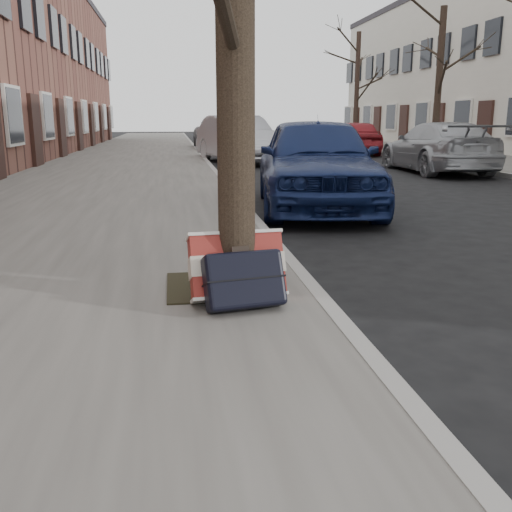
{
  "coord_description": "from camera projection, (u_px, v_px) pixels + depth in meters",
  "views": [
    {
      "loc": [
        -2.35,
        -3.24,
        1.45
      ],
      "look_at": [
        -1.76,
        0.8,
        0.46
      ],
      "focal_mm": 40.0,
      "sensor_mm": 36.0,
      "label": 1
    }
  ],
  "objects": [
    {
      "name": "near_sidewalk",
      "position": [
        128.0,
        164.0,
        17.67
      ],
      "size": [
        5.0,
        70.0,
        0.12
      ],
      "primitive_type": "cube",
      "color": "slate",
      "rests_on": "ground"
    },
    {
      "name": "far_sidewalk",
      "position": [
        475.0,
        160.0,
        19.29
      ],
      "size": [
        4.0,
        70.0,
        0.12
      ],
      "primitive_type": "cube",
      "color": "slate",
      "rests_on": "ground"
    },
    {
      "name": "dirt_patch",
      "position": [
        220.0,
        286.0,
        4.63
      ],
      "size": [
        0.85,
        0.85,
        0.02
      ],
      "primitive_type": "cube",
      "color": "black",
      "rests_on": "near_sidewalk"
    },
    {
      "name": "suitcase_red",
      "position": [
        237.0,
        267.0,
        4.21
      ],
      "size": [
        0.71,
        0.43,
        0.53
      ],
      "primitive_type": "cube",
      "rotation": [
        -0.42,
        0.0,
        0.09
      ],
      "color": "maroon",
      "rests_on": "near_sidewalk"
    },
    {
      "name": "suitcase_navy",
      "position": [
        244.0,
        280.0,
        4.03
      ],
      "size": [
        0.62,
        0.43,
        0.44
      ],
      "primitive_type": "cube",
      "rotation": [
        -0.42,
        0.0,
        0.18
      ],
      "color": "black",
      "rests_on": "near_sidewalk"
    },
    {
      "name": "car_near_front",
      "position": [
        316.0,
        162.0,
        9.2
      ],
      "size": [
        2.36,
        4.64,
        1.51
      ],
      "primitive_type": "imported",
      "rotation": [
        0.0,
        0.0,
        -0.13
      ],
      "color": "#14214F",
      "rests_on": "ground"
    },
    {
      "name": "car_near_mid",
      "position": [
        238.0,
        139.0,
        18.71
      ],
      "size": [
        2.61,
        4.89,
        1.53
      ],
      "primitive_type": "imported",
      "rotation": [
        0.0,
        0.0,
        0.22
      ],
      "color": "#B4B6BD",
      "rests_on": "ground"
    },
    {
      "name": "car_near_back",
      "position": [
        221.0,
        135.0,
        25.95
      ],
      "size": [
        2.33,
        4.94,
        1.36
      ],
      "primitive_type": "imported",
      "rotation": [
        0.0,
        0.0,
        0.01
      ],
      "color": "#39393E",
      "rests_on": "ground"
    },
    {
      "name": "car_far_front",
      "position": [
        438.0,
        147.0,
        15.38
      ],
      "size": [
        2.07,
        4.71,
        1.35
      ],
      "primitive_type": "imported",
      "rotation": [
        0.0,
        0.0,
        3.1
      ],
      "color": "#93959A",
      "rests_on": "ground"
    },
    {
      "name": "car_far_back",
      "position": [
        355.0,
        137.0,
        23.01
      ],
      "size": [
        2.07,
        4.18,
        1.37
      ],
      "primitive_type": "imported",
      "rotation": [
        0.0,
        0.0,
        3.03
      ],
      "color": "maroon",
      "rests_on": "ground"
    },
    {
      "name": "tree_far_b",
      "position": [
        439.0,
        82.0,
        20.39
      ],
      "size": [
        0.24,
        0.24,
        5.12
      ],
      "primitive_type": "cylinder",
      "color": "black",
      "rests_on": "far_sidewalk"
    },
    {
      "name": "tree_far_c",
      "position": [
        357.0,
        89.0,
        29.33
      ],
      "size": [
        0.24,
        0.24,
        5.56
      ],
      "primitive_type": "cylinder",
      "color": "black",
      "rests_on": "far_sidewalk"
    }
  ]
}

